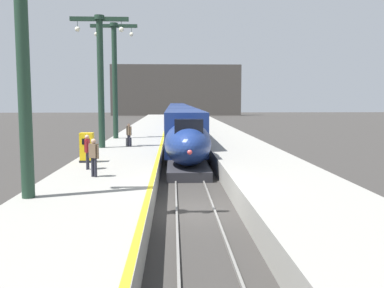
{
  "coord_description": "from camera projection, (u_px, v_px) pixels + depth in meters",
  "views": [
    {
      "loc": [
        -0.87,
        -16.63,
        4.44
      ],
      "look_at": [
        0.25,
        8.54,
        1.8
      ],
      "focal_mm": 39.81,
      "sensor_mm": 36.0,
      "label": 1
    }
  ],
  "objects": [
    {
      "name": "ground_plane",
      "position": [
        195.0,
        211.0,
        17.03
      ],
      "size": [
        260.0,
        260.0,
        0.0
      ],
      "primitive_type": "plane",
      "color": "#33302D"
    },
    {
      "name": "platform_left",
      "position": [
        141.0,
        140.0,
        41.38
      ],
      "size": [
        4.8,
        110.0,
        1.05
      ],
      "primitive_type": "cube",
      "color": "gray",
      "rests_on": "ground"
    },
    {
      "name": "platform_right",
      "position": [
        223.0,
        140.0,
        41.74
      ],
      "size": [
        4.8,
        110.0,
        1.05
      ],
      "primitive_type": "cube",
      "color": "gray",
      "rests_on": "ground"
    },
    {
      "name": "platform_left_safety_stripe",
      "position": [
        164.0,
        134.0,
        41.43
      ],
      "size": [
        0.2,
        107.8,
        0.01
      ],
      "primitive_type": "cube",
      "color": "yellow",
      "rests_on": "platform_left"
    },
    {
      "name": "rail_main_left",
      "position": [
        174.0,
        142.0,
        44.31
      ],
      "size": [
        0.08,
        110.0,
        0.12
      ],
      "primitive_type": "cube",
      "color": "slate",
      "rests_on": "ground"
    },
    {
      "name": "rail_main_right",
      "position": [
        189.0,
        142.0,
        44.38
      ],
      "size": [
        0.08,
        110.0,
        0.12
      ],
      "primitive_type": "cube",
      "color": "slate",
      "rests_on": "ground"
    },
    {
      "name": "highspeed_train_main",
      "position": [
        179.0,
        117.0,
        58.77
      ],
      "size": [
        2.92,
        74.88,
        3.6
      ],
      "color": "navy",
      "rests_on": "ground"
    },
    {
      "name": "station_column_near",
      "position": [
        22.0,
        28.0,
        14.16
      ],
      "size": [
        4.0,
        0.68,
        9.66
      ],
      "color": "#1E3828",
      "rests_on": "platform_left"
    },
    {
      "name": "station_column_mid",
      "position": [
        100.0,
        69.0,
        29.52
      ],
      "size": [
        4.0,
        0.68,
        9.14
      ],
      "color": "#1E3828",
      "rests_on": "platform_left"
    },
    {
      "name": "station_column_far",
      "position": [
        115.0,
        70.0,
        36.7
      ],
      "size": [
        4.0,
        0.68,
        9.9
      ],
      "color": "#1E3828",
      "rests_on": "platform_left"
    },
    {
      "name": "passenger_near_edge",
      "position": [
        129.0,
        133.0,
        30.6
      ],
      "size": [
        0.4,
        0.48,
        1.69
      ],
      "color": "#23232D",
      "rests_on": "platform_left"
    },
    {
      "name": "passenger_mid_platform",
      "position": [
        94.0,
        155.0,
        18.62
      ],
      "size": [
        0.5,
        0.39,
        1.69
      ],
      "color": "#23232D",
      "rests_on": "platform_left"
    },
    {
      "name": "passenger_far_waiting",
      "position": [
        87.0,
        149.0,
        20.66
      ],
      "size": [
        0.23,
        0.57,
        1.69
      ],
      "color": "#23232D",
      "rests_on": "platform_left"
    },
    {
      "name": "rolling_suitcase",
      "position": [
        129.0,
        142.0,
        31.05
      ],
      "size": [
        0.4,
        0.22,
        0.98
      ],
      "color": "#4C4C51",
      "rests_on": "platform_left"
    },
    {
      "name": "ticket_machine_yellow",
      "position": [
        87.0,
        149.0,
        23.06
      ],
      "size": [
        0.76,
        0.62,
        1.6
      ],
      "color": "yellow",
      "rests_on": "platform_left"
    },
    {
      "name": "terminus_back_wall",
      "position": [
        176.0,
        90.0,
        117.64
      ],
      "size": [
        36.0,
        2.0,
        14.0
      ],
      "primitive_type": "cube",
      "color": "#4C4742",
      "rests_on": "ground"
    }
  ]
}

